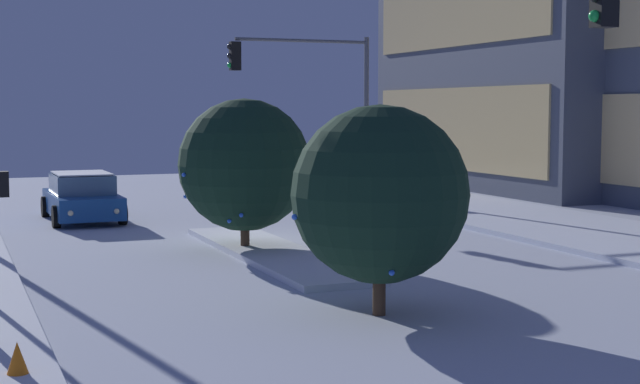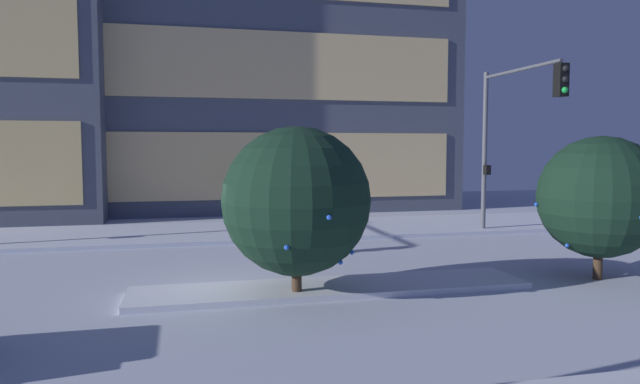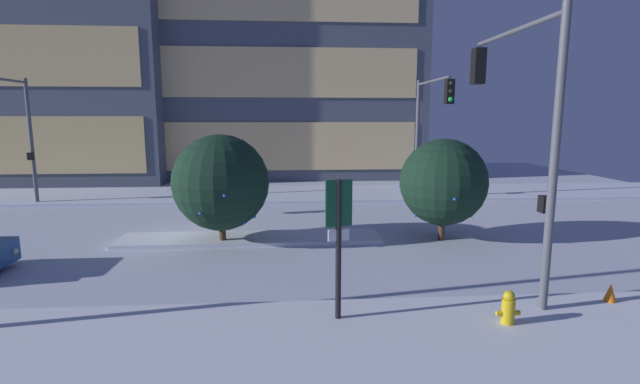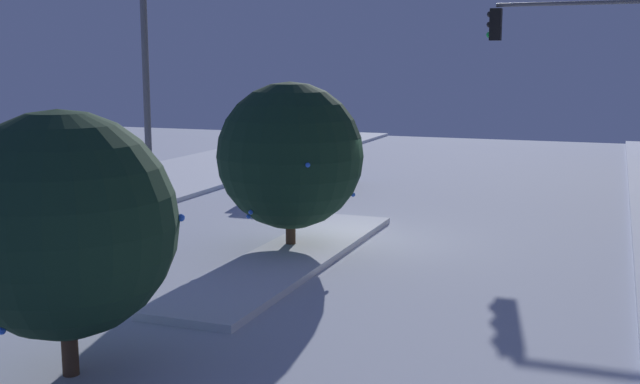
% 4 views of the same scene
% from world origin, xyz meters
% --- Properties ---
extents(ground, '(52.00, 52.00, 0.00)m').
position_xyz_m(ground, '(0.00, 0.00, 0.00)').
color(ground, silver).
extents(curb_strip_far, '(52.00, 5.20, 0.14)m').
position_xyz_m(curb_strip_far, '(0.00, 8.86, 0.07)').
color(curb_strip_far, silver).
rests_on(curb_strip_far, ground).
extents(median_strip, '(9.00, 1.80, 0.14)m').
position_xyz_m(median_strip, '(2.02, -0.47, 0.07)').
color(median_strip, silver).
rests_on(median_strip, ground).
extents(office_tower_secondary, '(15.13, 12.07, 15.59)m').
position_xyz_m(office_tower_secondary, '(-12.14, 18.58, 7.79)').
color(office_tower_secondary, '#4C5466').
rests_on(office_tower_secondary, ground).
extents(car_near, '(4.62, 2.16, 1.49)m').
position_xyz_m(car_near, '(-6.64, -3.67, 0.71)').
color(car_near, '#19478C').
rests_on(car_near, ground).
extents(traffic_light_corner_near_right, '(0.32, 4.49, 6.48)m').
position_xyz_m(traffic_light_corner_near_right, '(8.82, -5.41, 4.43)').
color(traffic_light_corner_near_right, '#565960').
rests_on(traffic_light_corner_near_right, ground).
extents(traffic_light_corner_far_left, '(0.32, 5.45, 6.09)m').
position_xyz_m(traffic_light_corner_far_left, '(-9.03, 4.95, 4.23)').
color(traffic_light_corner_far_left, '#565960').
rests_on(traffic_light_corner_far_left, ground).
extents(decorated_tree_median, '(2.98, 3.00, 3.53)m').
position_xyz_m(decorated_tree_median, '(8.68, -0.86, 2.04)').
color(decorated_tree_median, '#473323').
rests_on(decorated_tree_median, ground).
extents(decorated_tree_left_of_median, '(3.20, 3.22, 3.70)m').
position_xyz_m(decorated_tree_left_of_median, '(1.12, -0.85, 2.10)').
color(decorated_tree_left_of_median, '#473323').
rests_on(decorated_tree_left_of_median, ground).
extents(construction_cone, '(0.36, 0.36, 0.55)m').
position_xyz_m(construction_cone, '(10.56, -6.78, 0.28)').
color(construction_cone, orange).
rests_on(construction_cone, ground).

